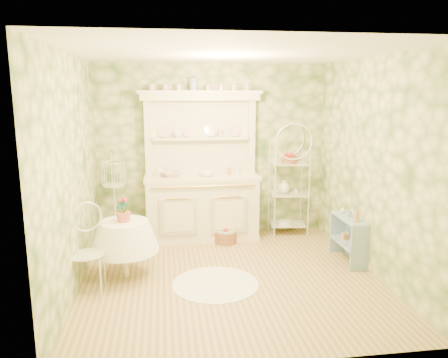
{
  "coord_description": "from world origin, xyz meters",
  "views": [
    {
      "loc": [
        -0.78,
        -5.03,
        2.27
      ],
      "look_at": [
        0.0,
        0.5,
        1.15
      ],
      "focal_mm": 35.0,
      "sensor_mm": 36.0,
      "label": 1
    }
  ],
  "objects": [
    {
      "name": "side_shelf",
      "position": [
        1.68,
        0.31,
        0.31
      ],
      "size": [
        0.3,
        0.72,
        0.61
      ],
      "primitive_type": "cube",
      "rotation": [
        0.0,
        0.0,
        0.04
      ],
      "color": "#85A7C6",
      "rests_on": "floor"
    },
    {
      "name": "bottle_glass",
      "position": [
        1.68,
        0.54,
        0.65
      ],
      "size": [
        0.08,
        0.08,
        0.09
      ],
      "primitive_type": "imported",
      "rotation": [
        0.0,
        0.0,
        0.25
      ],
      "color": "silver",
      "rests_on": "side_shelf"
    },
    {
      "name": "cafe_chair",
      "position": [
        -1.68,
        -0.16,
        0.43
      ],
      "size": [
        0.51,
        0.51,
        0.86
      ],
      "primitive_type": "cube",
      "rotation": [
        0.0,
        0.0,
        0.4
      ],
      "color": "white",
      "rests_on": "floor"
    },
    {
      "name": "wall_back",
      "position": [
        0.0,
        1.8,
        1.35
      ],
      "size": [
        3.6,
        3.6,
        0.0
      ],
      "primitive_type": "plane",
      "color": "beige",
      "rests_on": "floor"
    },
    {
      "name": "floor_basket",
      "position": [
        0.13,
        1.27,
        0.1
      ],
      "size": [
        0.39,
        0.39,
        0.21
      ],
      "primitive_type": "cylinder",
      "rotation": [
        0.0,
        0.0,
        -0.25
      ],
      "color": "#945D3C",
      "rests_on": "floor"
    },
    {
      "name": "cup_left",
      "position": [
        -0.55,
        1.68,
        1.61
      ],
      "size": [
        0.15,
        0.15,
        0.11
      ],
      "primitive_type": "imported",
      "rotation": [
        0.0,
        0.0,
        0.13
      ],
      "color": "white",
      "rests_on": "kitchen_dresser"
    },
    {
      "name": "bowl_white",
      "position": [
        -0.12,
        1.46,
        1.02
      ],
      "size": [
        0.32,
        0.32,
        0.08
      ],
      "primitive_type": "imported",
      "rotation": [
        0.0,
        0.0,
        -0.34
      ],
      "color": "white",
      "rests_on": "kitchen_dresser"
    },
    {
      "name": "wall_right",
      "position": [
        1.8,
        0.0,
        1.35
      ],
      "size": [
        3.6,
        3.6,
        0.0
      ],
      "primitive_type": "plane",
      "color": "beige",
      "rests_on": "floor"
    },
    {
      "name": "floor",
      "position": [
        0.0,
        0.0,
        0.0
      ],
      "size": [
        3.6,
        3.6,
        0.0
      ],
      "primitive_type": "plane",
      "color": "tan",
      "rests_on": "ground"
    },
    {
      "name": "potted_geranium",
      "position": [
        -1.29,
        0.19,
        0.85
      ],
      "size": [
        0.17,
        0.14,
        0.28
      ],
      "primitive_type": "imported",
      "rotation": [
        0.0,
        0.0,
        -0.28
      ],
      "color": "#3F7238",
      "rests_on": "round_table"
    },
    {
      "name": "wall_left",
      "position": [
        -1.8,
        0.0,
        1.35
      ],
      "size": [
        3.6,
        3.6,
        0.0
      ],
      "primitive_type": "plane",
      "color": "beige",
      "rests_on": "floor"
    },
    {
      "name": "lace_rug",
      "position": [
        -0.2,
        -0.18,
        0.0
      ],
      "size": [
        1.38,
        1.38,
        0.01
      ],
      "primitive_type": "cylinder",
      "rotation": [
        0.0,
        0.0,
        -0.43
      ],
      "color": "white",
      "rests_on": "floor"
    },
    {
      "name": "round_table",
      "position": [
        -1.28,
        0.21,
        0.38
      ],
      "size": [
        0.87,
        0.87,
        0.76
      ],
      "primitive_type": "cylinder",
      "rotation": [
        0.0,
        0.0,
        -0.3
      ],
      "color": "white",
      "rests_on": "floor"
    },
    {
      "name": "bakers_rack",
      "position": [
        1.21,
        1.61,
        0.91
      ],
      "size": [
        0.62,
        0.48,
        1.82
      ],
      "primitive_type": "cube",
      "rotation": [
        0.0,
        0.0,
        -0.14
      ],
      "color": "white",
      "rests_on": "floor"
    },
    {
      "name": "bowl_floral",
      "position": [
        -0.68,
        1.51,
        1.02
      ],
      "size": [
        0.39,
        0.39,
        0.07
      ],
      "primitive_type": "imported",
      "rotation": [
        0.0,
        0.0,
        0.39
      ],
      "color": "white",
      "rests_on": "kitchen_dresser"
    },
    {
      "name": "kitchen_dresser",
      "position": [
        -0.2,
        1.52,
        1.15
      ],
      "size": [
        1.87,
        0.61,
        2.29
      ],
      "primitive_type": "cube",
      "color": "#F2EECC",
      "rests_on": "floor"
    },
    {
      "name": "birdcage_stand",
      "position": [
        -1.52,
        1.47,
        0.78
      ],
      "size": [
        0.37,
        0.37,
        1.55
      ],
      "primitive_type": "cube",
      "rotation": [
        0.0,
        0.0,
        -0.0
      ],
      "color": "white",
      "rests_on": "floor"
    },
    {
      "name": "bottle_blue",
      "position": [
        1.68,
        0.34,
        0.65
      ],
      "size": [
        0.05,
        0.05,
        0.11
      ],
      "primitive_type": "imported",
      "rotation": [
        0.0,
        0.0,
        0.01
      ],
      "color": "#7C9DC2",
      "rests_on": "side_shelf"
    },
    {
      "name": "ceiling",
      "position": [
        0.0,
        0.0,
        2.7
      ],
      "size": [
        3.6,
        3.6,
        0.0
      ],
      "primitive_type": "plane",
      "color": "white",
      "rests_on": "floor"
    },
    {
      "name": "wall_front",
      "position": [
        0.0,
        -1.8,
        1.35
      ],
      "size": [
        3.6,
        3.6,
        0.0
      ],
      "primitive_type": "plane",
      "color": "beige",
      "rests_on": "floor"
    },
    {
      "name": "cup_right",
      "position": [
        0.11,
        1.68,
        1.61
      ],
      "size": [
        0.12,
        0.12,
        0.1
      ],
      "primitive_type": "imported",
      "rotation": [
        0.0,
        0.0,
        0.14
      ],
      "color": "white",
      "rests_on": "kitchen_dresser"
    },
    {
      "name": "bottle_amber",
      "position": [
        1.68,
        0.11,
        0.68
      ],
      "size": [
        0.09,
        0.09,
        0.17
      ],
      "primitive_type": "imported",
      "rotation": [
        0.0,
        0.0,
        -0.37
      ],
      "color": "#B67F49",
      "rests_on": "side_shelf"
    }
  ]
}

